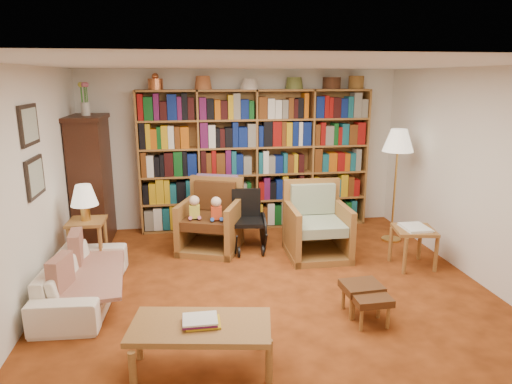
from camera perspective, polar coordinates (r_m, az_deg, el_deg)
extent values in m
plane|color=#9C4618|center=(5.35, 1.70, -12.22)|extent=(5.00, 5.00, 0.00)
plane|color=silver|center=(4.80, 1.92, 15.61)|extent=(5.00, 5.00, 0.00)
plane|color=white|center=(7.36, -1.76, 5.32)|extent=(5.00, 0.00, 5.00)
plane|color=white|center=(2.64, 11.94, -11.45)|extent=(5.00, 0.00, 5.00)
plane|color=white|center=(5.11, -26.94, -0.15)|extent=(0.00, 5.00, 5.00)
plane|color=white|center=(5.91, 26.38, 1.67)|extent=(0.00, 5.00, 5.00)
cube|color=#9C6830|center=(7.25, -0.02, 4.00)|extent=(3.60, 0.30, 2.20)
cube|color=#33150E|center=(7.01, -19.82, 1.13)|extent=(0.45, 0.90, 1.80)
cube|color=#33150E|center=(6.88, -20.47, 8.70)|extent=(0.50, 0.95, 0.06)
cylinder|color=beige|center=(6.87, -20.56, 9.70)|extent=(0.12, 0.12, 0.18)
cube|color=black|center=(5.29, -26.53, 7.50)|extent=(0.03, 0.52, 0.42)
cube|color=gray|center=(5.28, -26.38, 7.51)|extent=(0.01, 0.44, 0.34)
cube|color=black|center=(5.36, -25.89, 1.67)|extent=(0.03, 0.52, 0.42)
cube|color=gray|center=(5.36, -25.74, 1.68)|extent=(0.01, 0.44, 0.34)
imported|color=white|center=(5.41, -20.76, -10.05)|extent=(1.70, 0.74, 0.49)
cube|color=beige|center=(5.38, -20.29, -9.50)|extent=(0.88, 1.45, 0.04)
cube|color=maroon|center=(5.68, -21.53, -6.72)|extent=(0.17, 0.41, 0.39)
cube|color=maroon|center=(5.05, -23.23, -9.50)|extent=(0.19, 0.39, 0.38)
cube|color=#9C6830|center=(6.07, -20.44, -3.49)|extent=(0.45, 0.45, 0.04)
cylinder|color=#9C6830|center=(6.04, -22.19, -6.99)|extent=(0.05, 0.05, 0.61)
cylinder|color=#9C6830|center=(5.97, -18.80, -6.96)|extent=(0.05, 0.05, 0.61)
cylinder|color=#9C6830|center=(6.37, -21.47, -5.85)|extent=(0.05, 0.05, 0.61)
cylinder|color=#9C6830|center=(6.30, -18.26, -5.79)|extent=(0.05, 0.05, 0.61)
cylinder|color=gold|center=(6.04, -20.53, -2.48)|extent=(0.11, 0.11, 0.18)
cone|color=beige|center=(5.98, -20.72, -0.36)|extent=(0.33, 0.33, 0.26)
cube|color=#9C6830|center=(6.55, -5.68, -6.81)|extent=(1.02, 1.04, 0.09)
cube|color=#9C6830|center=(6.44, -8.92, -4.38)|extent=(0.36, 0.80, 0.70)
cube|color=#9C6830|center=(6.47, -2.60, -4.13)|extent=(0.36, 0.80, 0.70)
cube|color=#9C6830|center=(6.75, -5.95, -2.14)|extent=(0.77, 0.36, 0.98)
cube|color=#472912|center=(6.39, -5.75, -3.61)|extent=(0.81, 0.86, 0.13)
cube|color=#472912|center=(6.62, -5.97, -0.42)|extent=(0.61, 0.32, 0.42)
cube|color=#B4306B|center=(6.71, -6.03, 0.37)|extent=(0.60, 0.27, 0.44)
cube|color=#9C6830|center=(6.35, 7.59, -7.53)|extent=(0.81, 0.84, 0.09)
cube|color=#9C6830|center=(6.16, 4.45, -5.08)|extent=(0.09, 0.83, 0.71)
cube|color=#9C6830|center=(6.35, 10.82, -4.68)|extent=(0.09, 0.83, 0.71)
cube|color=#9C6830|center=(6.54, 6.82, -2.65)|extent=(0.80, 0.10, 1.00)
cube|color=#94A282|center=(6.19, 7.80, -4.21)|extent=(0.63, 0.71, 0.13)
cube|color=#94A282|center=(6.41, 7.06, -0.85)|extent=(0.62, 0.12, 0.42)
cube|color=black|center=(6.39, -0.98, -3.78)|extent=(0.45, 0.45, 0.05)
cube|color=black|center=(6.52, -1.23, -1.33)|extent=(0.41, 0.09, 0.41)
cylinder|color=black|center=(6.50, -3.09, -4.92)|extent=(0.03, 0.51, 0.51)
cylinder|color=black|center=(6.56, 0.90, -4.73)|extent=(0.03, 0.51, 0.51)
cylinder|color=black|center=(6.25, -2.16, -7.51)|extent=(0.03, 0.15, 0.15)
cylinder|color=black|center=(6.29, 0.84, -7.34)|extent=(0.03, 0.15, 0.15)
cylinder|color=gold|center=(7.18, 16.51, -5.67)|extent=(0.28, 0.28, 0.03)
cylinder|color=gold|center=(6.99, 16.90, -0.34)|extent=(0.03, 0.03, 1.41)
cone|color=beige|center=(6.84, 17.38, 6.19)|extent=(0.44, 0.44, 0.32)
cube|color=#9C6830|center=(6.15, 19.19, -4.52)|extent=(0.57, 0.57, 0.04)
cylinder|color=#9C6830|center=(5.97, 18.14, -7.60)|extent=(0.05, 0.05, 0.47)
cylinder|color=#9C6830|center=(6.16, 21.59, -7.22)|extent=(0.05, 0.05, 0.47)
cylinder|color=#9C6830|center=(6.32, 16.47, -6.28)|extent=(0.05, 0.05, 0.47)
cylinder|color=#9C6830|center=(6.50, 19.79, -5.97)|extent=(0.05, 0.05, 0.47)
cube|color=white|center=(6.14, 19.21, -4.21)|extent=(0.36, 0.43, 0.03)
cube|color=#472912|center=(4.88, 13.07, -11.51)|extent=(0.41, 0.36, 0.08)
cylinder|color=#9C6830|center=(4.81, 11.81, -14.06)|extent=(0.04, 0.04, 0.25)
cylinder|color=#9C6830|center=(4.92, 15.10, -13.63)|extent=(0.04, 0.04, 0.25)
cylinder|color=#9C6830|center=(5.01, 10.86, -12.84)|extent=(0.04, 0.04, 0.25)
cylinder|color=#9C6830|center=(5.11, 14.03, -12.46)|extent=(0.04, 0.04, 0.25)
cube|color=#472912|center=(4.72, 14.21, -12.82)|extent=(0.37, 0.31, 0.07)
cylinder|color=#9C6830|center=(4.66, 13.03, -15.28)|extent=(0.04, 0.04, 0.23)
cylinder|color=#9C6830|center=(4.76, 16.17, -14.83)|extent=(0.04, 0.04, 0.23)
cylinder|color=#9C6830|center=(4.83, 12.07, -14.08)|extent=(0.04, 0.04, 0.23)
cylinder|color=#9C6830|center=(4.93, 15.10, -13.68)|extent=(0.04, 0.04, 0.23)
cube|color=#9C6830|center=(3.90, -6.94, -16.38)|extent=(1.22, 0.75, 0.05)
cylinder|color=#9C6830|center=(3.84, -15.13, -21.11)|extent=(0.06, 0.06, 0.38)
cylinder|color=#9C6830|center=(3.86, 1.65, -20.40)|extent=(0.06, 0.06, 0.38)
cylinder|color=#9C6830|center=(4.24, -14.43, -17.39)|extent=(0.06, 0.06, 0.38)
cylinder|color=#9C6830|center=(4.26, 0.43, -16.78)|extent=(0.06, 0.06, 0.38)
cube|color=brown|center=(3.88, -6.96, -15.72)|extent=(0.31, 0.26, 0.05)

